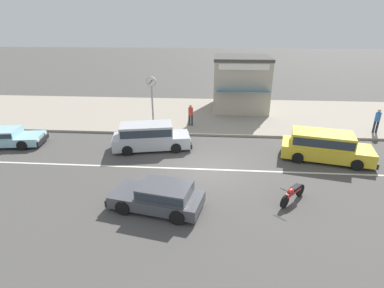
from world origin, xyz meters
name	(u,v)px	position (x,y,z in m)	size (l,w,h in m)	color
ground_plane	(208,169)	(0.00, 0.00, 0.00)	(160.00, 160.00, 0.00)	#4C4947
lane_centre_stripe	(208,169)	(0.00, 0.00, 0.00)	(50.40, 0.14, 0.01)	silver
kerb_strip	(211,114)	(0.00, 9.92, 0.07)	(68.00, 10.00, 0.15)	#9E9384
minivan_yellow_0	(324,145)	(6.33, 1.74, 0.85)	(5.08, 2.89, 1.56)	yellow
sedan_pale_blue_1	(5,137)	(-12.56, 2.34, 0.54)	(4.74, 2.36, 1.06)	#93C6D6
minivan_silver_2	(149,136)	(-3.57, 2.51, 0.84)	(4.86, 2.64, 1.56)	#B7BABF
hatchback_dark_grey_5	(160,196)	(-1.85, -3.65, 0.59)	(4.03, 2.37, 1.10)	#47494F
motorcycle_1	(293,193)	(3.66, -2.75, 0.42)	(1.32, 1.45, 0.80)	black
street_clock	(152,90)	(-4.00, 5.86, 2.83)	(0.64, 0.22, 3.61)	#9E9EA3
pedestrian_near_clock	(377,119)	(11.16, 6.09, 1.11)	(0.34, 0.34, 1.64)	#232838
pedestrian_by_shop	(191,113)	(-1.42, 6.65, 1.05)	(0.34, 0.34, 1.56)	#333338
shopfront_corner_warung	(240,83)	(2.40, 11.69, 2.35)	(4.55, 5.57, 4.38)	#B2A893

